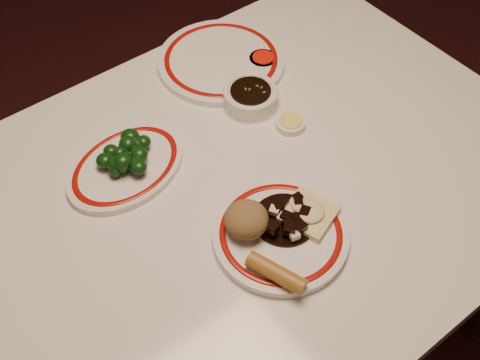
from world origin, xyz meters
The scene contains 13 objects.
ground centered at (0.00, 0.00, 0.00)m, with size 7.00×7.00×0.00m, color black.
dining_table centered at (0.00, 0.00, 0.66)m, with size 1.20×0.90×0.75m.
main_plate centered at (-0.04, -0.14, 0.76)m, with size 0.31×0.31×0.02m.
rice_mound centered at (-0.09, -0.10, 0.80)m, with size 0.08×0.08×0.06m, color olive.
spring_roll centered at (-0.11, -0.21, 0.78)m, with size 0.03×0.03×0.11m, color #A67029.
fried_wonton centered at (0.02, -0.15, 0.78)m, with size 0.11×0.11×0.02m.
stirfry_heap centered at (-0.02, -0.13, 0.78)m, with size 0.12×0.12×0.03m.
broccoli_plate centered at (-0.18, 0.17, 0.76)m, with size 0.29×0.26×0.02m.
broccoli_pile centered at (-0.17, 0.17, 0.79)m, with size 0.12×0.11×0.05m.
soy_bowl centered at (0.13, 0.16, 0.77)m, with size 0.12×0.12×0.04m.
sweet_sour_dish centered at (0.24, 0.25, 0.76)m, with size 0.06×0.06×0.02m.
mustard_dish centered at (0.15, 0.06, 0.76)m, with size 0.06×0.06×0.02m.
far_plate centered at (0.16, 0.31, 0.76)m, with size 0.38×0.38×0.02m.
Camera 1 is at (-0.47, -0.57, 1.67)m, focal length 45.00 mm.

